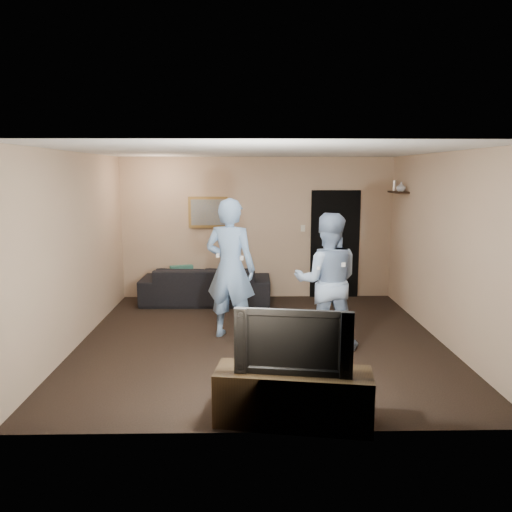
{
  "coord_description": "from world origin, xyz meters",
  "views": [
    {
      "loc": [
        -0.2,
        -6.69,
        2.33
      ],
      "look_at": [
        -0.06,
        0.3,
        1.15
      ],
      "focal_mm": 35.0,
      "sensor_mm": 36.0,
      "label": 1
    }
  ],
  "objects_px": {
    "television": "(294,339)",
    "wii_player_right": "(327,281)",
    "sofa": "(206,284)",
    "wii_player_left": "(230,269)",
    "tv_console": "(293,397)"
  },
  "relations": [
    {
      "from": "television",
      "to": "wii_player_right",
      "type": "bearing_deg",
      "value": 81.65
    },
    {
      "from": "television",
      "to": "wii_player_left",
      "type": "relative_size",
      "value": 0.54
    },
    {
      "from": "sofa",
      "to": "television",
      "type": "distance_m",
      "value": 4.56
    },
    {
      "from": "wii_player_right",
      "to": "sofa",
      "type": "bearing_deg",
      "value": 127.26
    },
    {
      "from": "sofa",
      "to": "wii_player_left",
      "type": "bearing_deg",
      "value": 105.77
    },
    {
      "from": "sofa",
      "to": "television",
      "type": "height_order",
      "value": "television"
    },
    {
      "from": "tv_console",
      "to": "wii_player_right",
      "type": "xyz_separation_m",
      "value": [
        0.63,
        2.04,
        0.66
      ]
    },
    {
      "from": "wii_player_left",
      "to": "television",
      "type": "bearing_deg",
      "value": -75.21
    },
    {
      "from": "television",
      "to": "tv_console",
      "type": "bearing_deg",
      "value": 8.9
    },
    {
      "from": "television",
      "to": "wii_player_right",
      "type": "height_order",
      "value": "wii_player_right"
    },
    {
      "from": "sofa",
      "to": "wii_player_right",
      "type": "xyz_separation_m",
      "value": [
        1.79,
        -2.35,
        0.57
      ]
    },
    {
      "from": "wii_player_left",
      "to": "wii_player_right",
      "type": "relative_size",
      "value": 1.09
    },
    {
      "from": "sofa",
      "to": "tv_console",
      "type": "distance_m",
      "value": 4.54
    },
    {
      "from": "tv_console",
      "to": "television",
      "type": "height_order",
      "value": "television"
    },
    {
      "from": "sofa",
      "to": "television",
      "type": "xyz_separation_m",
      "value": [
        1.16,
        -4.39,
        0.48
      ]
    }
  ]
}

